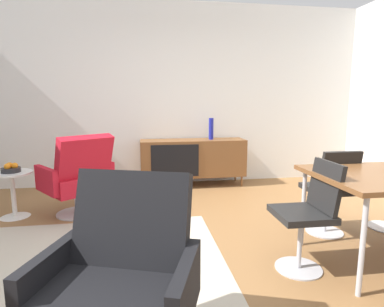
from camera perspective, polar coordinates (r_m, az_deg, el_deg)
name	(u,v)px	position (r m, az deg, el deg)	size (l,w,h in m)	color
ground_plane	(191,258)	(2.80, -0.19, -18.28)	(8.32, 8.32, 0.00)	olive
wall_back	(166,95)	(5.07, -4.79, 10.48)	(6.80, 0.12, 2.80)	silver
sideboard	(193,158)	(4.89, 0.13, -0.77)	(1.60, 0.45, 0.72)	brown
vase_cobalt	(211,129)	(4.88, 3.47, 4.48)	(0.07, 0.07, 0.33)	navy
dining_chair_back_left	(331,189)	(3.34, 23.78, -5.81)	(0.40, 0.43, 0.86)	black
dining_chair_near_window	(309,211)	(2.61, 20.36, -9.74)	(0.43, 0.41, 0.86)	black
lounge_chair_red	(79,176)	(3.81, -19.79, -3.81)	(0.90, 0.90, 0.95)	red
armchair_black_shell	(121,276)	(1.67, -12.63, -20.70)	(0.84, 0.81, 0.95)	black
side_table_round	(13,189)	(4.11, -29.59, -5.64)	(0.44, 0.44, 0.52)	white
fruit_bowl	(11,169)	(4.06, -29.87, -2.38)	(0.20, 0.20, 0.11)	#262628
area_rug	(90,260)	(2.89, -17.89, -17.76)	(2.20, 1.70, 0.01)	#B7AD99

